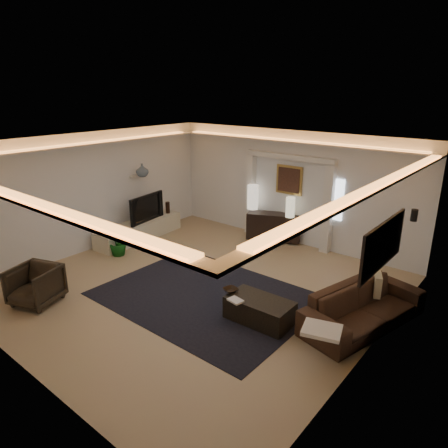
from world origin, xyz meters
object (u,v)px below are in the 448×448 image
Objects in this scene: coffee_table at (260,310)px; armchair at (35,285)px; console at (274,226)px; sofa at (364,307)px.

coffee_table is 1.41× the size of armchair.
coffee_table is at bearing -85.34° from console.
armchair reaches higher than sofa.
sofa is at bearing 13.04° from armchair.
armchair reaches higher than coffee_table.
sofa reaches higher than coffee_table.
armchair is (-5.06, -3.17, 0.03)m from sofa.
coffee_table is at bearing 11.71° from armchair.
armchair is at bearing -130.87° from console.
coffee_table is at bearing 139.49° from sofa.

